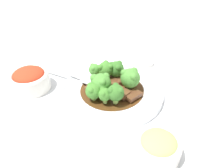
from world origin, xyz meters
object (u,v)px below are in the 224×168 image
(beef_strip_3, at_px, (96,84))
(broccoli_floret_7, at_px, (130,78))
(broccoli_floret_0, at_px, (105,94))
(broccoli_floret_5, at_px, (106,69))
(beef_strip_4, at_px, (133,95))
(beef_strip_1, at_px, (113,82))
(beef_strip_2, at_px, (119,90))
(serving_spoon, at_px, (83,78))
(broccoli_floret_1, at_px, (116,69))
(main_plate, at_px, (112,91))
(sauce_dish, at_px, (145,62))
(broccoli_floret_2, at_px, (116,92))
(side_bowl_appetizer, at_px, (158,146))
(broccoli_floret_4, at_px, (101,83))
(broccoli_floret_6, at_px, (93,91))
(broccoli_floret_3, at_px, (95,70))
(beef_strip_0, at_px, (126,80))
(side_bowl_kimchi, at_px, (30,79))

(beef_strip_3, bearing_deg, broccoli_floret_7, -136.34)
(broccoli_floret_0, height_order, broccoli_floret_5, broccoli_floret_5)
(beef_strip_3, relative_size, beef_strip_4, 1.61)
(beef_strip_1, relative_size, beef_strip_4, 1.19)
(beef_strip_2, xyz_separation_m, serving_spoon, (0.11, 0.04, -0.00))
(beef_strip_2, relative_size, broccoli_floret_7, 1.12)
(broccoli_floret_1, relative_size, broccoli_floret_7, 0.82)
(broccoli_floret_0, xyz_separation_m, serving_spoon, (0.12, -0.01, -0.02))
(broccoli_floret_0, bearing_deg, beef_strip_2, -80.29)
(main_plate, bearing_deg, beef_strip_3, 37.70)
(broccoli_floret_0, relative_size, sauce_dish, 0.72)
(sauce_dish, bearing_deg, broccoli_floret_1, 97.88)
(broccoli_floret_2, xyz_separation_m, side_bowl_appetizer, (-0.16, 0.03, -0.02))
(broccoli_floret_4, relative_size, sauce_dish, 1.00)
(broccoli_floret_4, xyz_separation_m, sauce_dish, (0.05, -0.23, -0.05))
(sauce_dish, bearing_deg, side_bowl_appetizer, 137.50)
(beef_strip_1, bearing_deg, broccoli_floret_0, 126.43)
(beef_strip_1, relative_size, broccoli_floret_7, 0.90)
(broccoli_floret_5, xyz_separation_m, serving_spoon, (0.04, 0.06, -0.03))
(main_plate, height_order, serving_spoon, serving_spoon)
(broccoli_floret_4, relative_size, broccoli_floret_6, 1.31)
(beef_strip_1, distance_m, beef_strip_3, 0.05)
(side_bowl_appetizer, bearing_deg, main_plate, -14.92)
(broccoli_floret_3, bearing_deg, beef_strip_0, -139.22)
(main_plate, bearing_deg, broccoli_floret_1, -50.97)
(beef_strip_1, bearing_deg, broccoli_floret_1, -53.13)
(side_bowl_kimchi, distance_m, sauce_dish, 0.37)
(broccoli_floret_6, bearing_deg, beef_strip_4, -124.06)
(beef_strip_3, height_order, broccoli_floret_6, broccoli_floret_6)
(broccoli_floret_3, bearing_deg, serving_spoon, 66.48)
(serving_spoon, relative_size, side_bowl_appetizer, 2.41)
(side_bowl_appetizer, bearing_deg, broccoli_floret_7, -27.20)
(broccoli_floret_0, bearing_deg, broccoli_floret_5, -39.25)
(broccoli_floret_0, distance_m, broccoli_floret_1, 0.12)
(main_plate, relative_size, serving_spoon, 1.27)
(serving_spoon, bearing_deg, broccoli_floret_6, 163.21)
(main_plate, relative_size, broccoli_floret_4, 4.72)
(beef_strip_0, xyz_separation_m, broccoli_floret_1, (0.03, 0.01, 0.02))
(broccoli_floret_2, height_order, broccoli_floret_6, broccoli_floret_2)
(broccoli_floret_6, xyz_separation_m, serving_spoon, (0.09, -0.03, -0.02))
(broccoli_floret_6, distance_m, side_bowl_kimchi, 0.20)
(broccoli_floret_6, bearing_deg, beef_strip_2, -106.68)
(broccoli_floret_0, xyz_separation_m, sauce_dish, (0.09, -0.24, -0.04))
(broccoli_floret_4, relative_size, side_bowl_kimchi, 0.55)
(beef_strip_2, xyz_separation_m, side_bowl_kimchi, (0.20, 0.17, 0.01))
(main_plate, relative_size, beef_strip_2, 4.09)
(beef_strip_3, relative_size, broccoli_floret_4, 1.24)
(broccoli_floret_1, relative_size, side_bowl_appetizer, 0.55)
(main_plate, height_order, broccoli_floret_0, broccoli_floret_0)
(sauce_dish, bearing_deg, broccoli_floret_3, 86.02)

